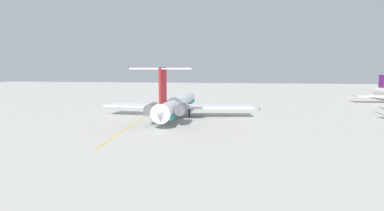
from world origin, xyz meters
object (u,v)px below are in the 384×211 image
Objects in this scene: ground_crew_near_tail at (260,107)px; safety_cone_wingtip at (153,105)px; main_jetliner at (177,104)px; safety_cone_nose at (136,105)px; ground_crew_near_nose at (119,105)px.

ground_crew_near_tail is 37.03m from safety_cone_wingtip.
safety_cone_nose is (-24.22, -19.34, -3.37)m from main_jetliner.
ground_crew_near_tail is 42.65m from safety_cone_nose.
safety_cone_nose is 1.00× the size of safety_cone_wingtip.
ground_crew_near_nose is 0.95× the size of ground_crew_near_tail.
ground_crew_near_tail is 3.25× the size of safety_cone_nose.
safety_cone_nose and safety_cone_wingtip have the same top height.
ground_crew_near_nose is 45.57m from ground_crew_near_tail.
ground_crew_near_tail is at bearing -52.47° from main_jetliner.
ground_crew_near_tail reaches higher than safety_cone_nose.
ground_crew_near_nose is at bearing 52.68° from main_jetliner.
ground_crew_near_nose reaches higher than safety_cone_wingtip.
main_jetliner reaches higher than ground_crew_near_nose.
ground_crew_near_tail is (-18.09, 22.86, -2.51)m from main_jetliner.
main_jetliner reaches higher than ground_crew_near_tail.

